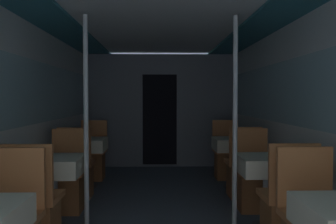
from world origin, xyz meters
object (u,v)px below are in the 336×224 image
support_pole_left_1 (86,122)px  dining_table_left_2 (86,147)px  dining_table_left_1 (53,169)px  chair_left_near_1 (34,217)px  chair_right_far_2 (227,160)px  chair_left_near_2 (77,175)px  chair_right_near_1 (287,215)px  chair_right_near_2 (243,175)px  dining_table_right_2 (234,146)px  support_pole_right_1 (235,122)px  chair_left_far_2 (93,161)px  chair_right_far_1 (253,184)px  dining_table_right_1 (268,168)px  chair_left_far_1 (67,185)px

support_pole_left_1 → dining_table_left_2: support_pole_left_1 is taller
dining_table_left_1 → chair_left_near_1: chair_left_near_1 is taller
dining_table_left_2 → chair_right_far_2: bearing=14.8°
chair_left_near_2 → chair_right_near_1: size_ratio=1.00×
chair_left_near_2 → chair_right_near_2: 2.15m
chair_left_near_2 → dining_table_right_2: (2.15, 0.57, 0.30)m
support_pole_right_1 → chair_right_near_2: support_pole_right_1 is taller
support_pole_right_1 → dining_table_right_2: support_pole_right_1 is taller
chair_left_far_2 → chair_right_near_2: (2.15, -1.13, 0.00)m
chair_right_far_2 → chair_left_near_2: bearing=27.8°
dining_table_left_2 → dining_table_left_1: bearing=-90.0°
dining_table_left_1 → chair_right_far_1: chair_right_far_1 is taller
chair_left_near_2 → support_pole_right_1: size_ratio=0.44×
dining_table_left_1 → dining_table_right_2: 2.72m
support_pole_left_1 → chair_right_near_1: (1.81, -0.57, -0.76)m
dining_table_right_1 → chair_right_near_2: (0.00, 1.11, -0.30)m
dining_table_left_1 → chair_right_far_1: (2.15, 0.57, -0.30)m
chair_left_far_1 → chair_right_near_2: same height
support_pole_right_1 → chair_right_near_2: size_ratio=2.27×
chair_right_near_1 → chair_right_far_1: bearing=90.0°
chair_left_far_1 → dining_table_left_2: size_ratio=1.31×
support_pole_right_1 → dining_table_left_2: bearing=137.3°
dining_table_left_1 → support_pole_left_1: (0.33, -0.00, 0.46)m
chair_left_far_2 → chair_right_far_2: 2.15m
chair_left_near_1 → support_pole_left_1: support_pole_left_1 is taller
support_pole_left_1 → chair_right_far_1: support_pole_left_1 is taller
chair_left_far_1 → dining_table_left_2: 1.15m
dining_table_right_1 → support_pole_right_1: support_pole_right_1 is taller
dining_table_left_1 → support_pole_left_1: size_ratio=0.34×
chair_left_far_1 → chair_right_near_1: size_ratio=1.00×
support_pole_left_1 → dining_table_left_2: 1.77m
dining_table_right_1 → chair_right_near_2: 1.15m
chair_left_near_2 → chair_left_far_2: bearing=90.0°
chair_left_far_2 → chair_right_far_1: size_ratio=1.00×
dining_table_right_2 → chair_right_near_2: size_ratio=0.76×
chair_right_near_2 → dining_table_left_1: bearing=-152.7°
chair_left_near_1 → dining_table_left_2: bearing=90.0°
chair_right_far_1 → dining_table_right_2: (0.00, 1.11, 0.30)m
dining_table_left_2 → dining_table_right_1: size_ratio=1.00×
dining_table_left_1 → dining_table_right_1: (2.15, 0.00, 0.00)m
chair_left_near_1 → dining_table_left_1: bearing=90.0°
dining_table_left_1 → chair_left_far_1: 0.64m
dining_table_left_2 → chair_right_near_2: 2.24m
chair_left_far_1 → dining_table_right_2: (2.15, 1.11, 0.30)m
dining_table_right_1 → chair_right_far_1: 0.64m
dining_table_left_2 → dining_table_right_2: same height
chair_left_near_1 → dining_table_left_2: chair_left_near_1 is taller
chair_right_near_1 → chair_left_near_2: bearing=142.0°
support_pole_left_1 → chair_right_near_2: size_ratio=2.27×
support_pole_left_1 → chair_left_near_2: 1.39m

